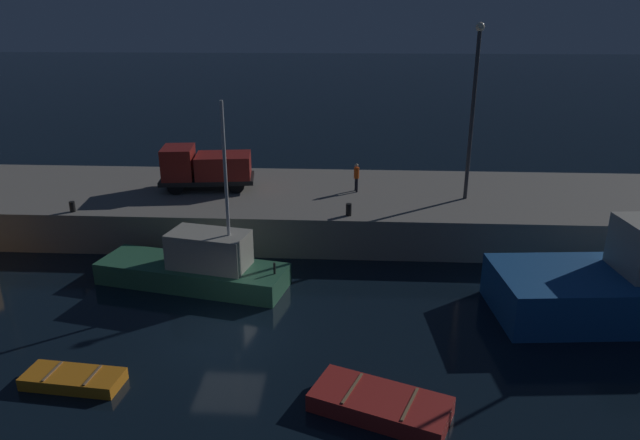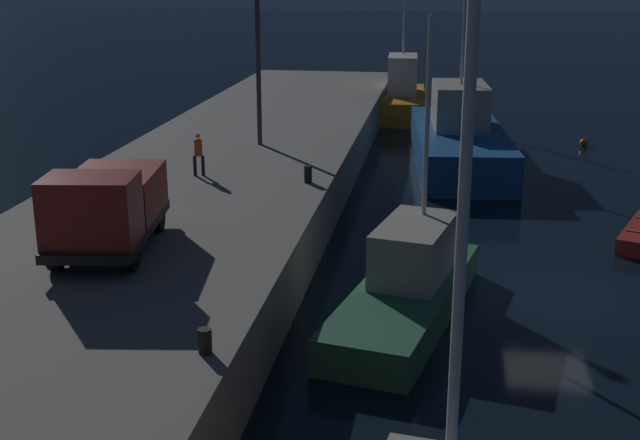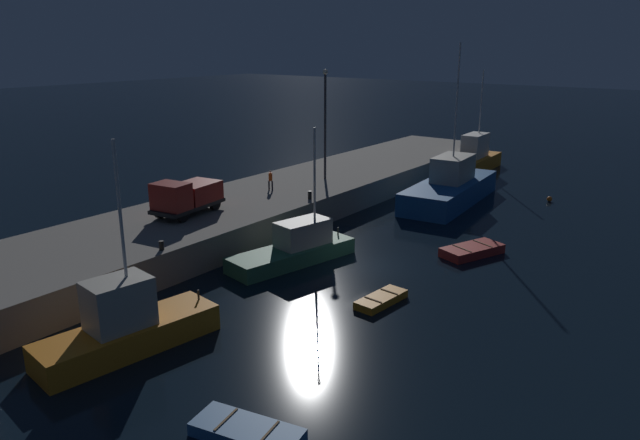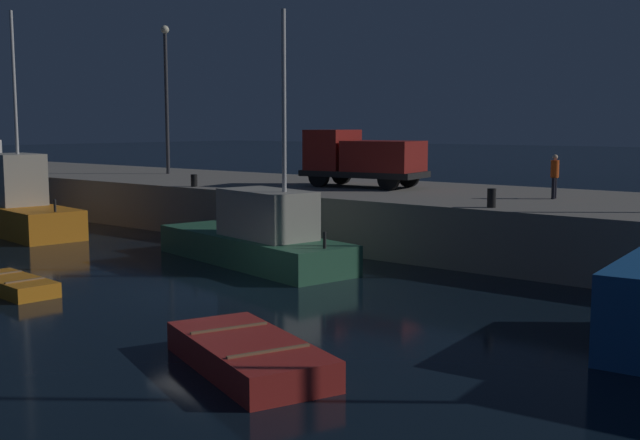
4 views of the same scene
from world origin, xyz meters
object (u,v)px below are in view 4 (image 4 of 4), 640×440
at_px(dinghy_orange_near, 248,355).
at_px(bollard_central, 194,180).
at_px(dinghy_red_small, 14,285).
at_px(fishing_boat_white, 257,237).
at_px(bollard_west, 492,198).
at_px(utility_truck, 362,158).
at_px(dockworker, 555,174).
at_px(fishing_trawler_green, 18,206).
at_px(lamp_post_west, 166,88).

distance_m(dinghy_orange_near, bollard_central, 19.19).
relative_size(dinghy_red_small, bollard_central, 6.27).
xyz_separation_m(fishing_boat_white, bollard_west, (6.55, 3.91, 1.42)).
xyz_separation_m(utility_truck, dockworker, (8.44, 0.00, -0.35)).
bearing_deg(utility_truck, fishing_trawler_green, -142.10).
height_order(fishing_trawler_green, lamp_post_west, lamp_post_west).
height_order(utility_truck, bollard_west, utility_truck).
xyz_separation_m(bollard_west, bollard_central, (-13.76, -0.21, -0.04)).
bearing_deg(dockworker, bollard_central, -163.01).
height_order(utility_truck, bollard_central, utility_truck).
bearing_deg(utility_truck, dinghy_red_small, -92.55).
height_order(fishing_boat_white, lamp_post_west, lamp_post_west).
xyz_separation_m(dockworker, bollard_west, (-0.37, -4.11, -0.59)).
height_order(dinghy_orange_near, dockworker, dockworker).
height_order(fishing_boat_white, dinghy_orange_near, fishing_boat_white).
relative_size(fishing_boat_white, dinghy_orange_near, 1.94).
distance_m(fishing_trawler_green, bollard_west, 20.35).
height_order(dinghy_orange_near, lamp_post_west, lamp_post_west).
xyz_separation_m(fishing_boat_white, lamp_post_west, (-15.08, 8.87, 5.72)).
height_order(fishing_boat_white, bollard_west, fishing_boat_white).
relative_size(dinghy_orange_near, dockworker, 2.86).
distance_m(fishing_trawler_green, dinghy_red_small, 12.73).
relative_size(dinghy_orange_near, bollard_west, 7.43).
distance_m(fishing_boat_white, dockworker, 10.78).
height_order(lamp_post_west, bollard_central, lamp_post_west).
bearing_deg(bollard_west, utility_truck, 153.03).
height_order(fishing_trawler_green, bollard_west, fishing_trawler_green).
relative_size(fishing_trawler_green, dinghy_orange_near, 2.08).
bearing_deg(dockworker, utility_truck, -179.98).
bearing_deg(bollard_central, dinghy_red_small, -65.83).
relative_size(fishing_trawler_green, bollard_central, 17.88).
height_order(fishing_trawler_green, dockworker, fishing_trawler_green).
bearing_deg(fishing_trawler_green, dockworker, 24.30).
relative_size(utility_truck, dockworker, 3.42).
bearing_deg(fishing_boat_white, dinghy_orange_near, -47.19).
xyz_separation_m(dinghy_orange_near, lamp_post_west, (-22.74, 17.14, 6.34)).
bearing_deg(dinghy_red_small, dockworker, 59.47).
xyz_separation_m(dinghy_red_small, bollard_central, (-5.01, 11.16, 2.07)).
relative_size(dinghy_red_small, lamp_post_west, 0.42).
bearing_deg(fishing_trawler_green, bollard_central, 38.61).
relative_size(dinghy_red_small, dockworker, 2.08).
relative_size(fishing_trawler_green, bollard_west, 15.46).
relative_size(lamp_post_west, bollard_central, 15.06).
relative_size(fishing_boat_white, bollard_central, 16.68).
bearing_deg(bollard_west, fishing_trawler_green, -165.87).
xyz_separation_m(fishing_boat_white, dockworker, (6.93, 8.01, 2.01)).
height_order(dinghy_red_small, dockworker, dockworker).
bearing_deg(dinghy_red_small, dinghy_orange_near, -4.71).
bearing_deg(dockworker, bollard_west, -95.22).
bearing_deg(fishing_boat_white, fishing_trawler_green, -175.43).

